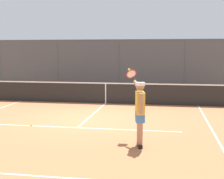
# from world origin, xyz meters

# --- Properties ---
(ground_plane) EXTENTS (60.00, 60.00, 0.00)m
(ground_plane) POSITION_xyz_m (0.00, 0.00, 0.00)
(ground_plane) COLOR #B76B42
(court_line_markings) EXTENTS (8.40, 8.79, 0.01)m
(court_line_markings) POSITION_xyz_m (0.00, 1.64, 0.00)
(court_line_markings) COLOR white
(court_line_markings) RESTS_ON ground
(fence_backdrop) EXTENTS (18.10, 1.37, 3.08)m
(fence_backdrop) POSITION_xyz_m (-0.00, -8.44, 1.32)
(fence_backdrop) COLOR #474C51
(fence_backdrop) RESTS_ON ground
(tennis_net) EXTENTS (10.80, 0.09, 1.07)m
(tennis_net) POSITION_xyz_m (0.00, -3.54, 0.49)
(tennis_net) COLOR #2D2D2D
(tennis_net) RESTS_ON ground
(tennis_player) EXTENTS (0.63, 1.33, 1.94)m
(tennis_player) POSITION_xyz_m (-2.10, 2.89, 0.97)
(tennis_player) COLOR black
(tennis_player) RESTS_ON ground
(tennis_ball_near_net) EXTENTS (0.07, 0.07, 0.07)m
(tennis_ball_near_net) POSITION_xyz_m (1.55, 1.28, 0.03)
(tennis_ball_near_net) COLOR #C1D138
(tennis_ball_near_net) RESTS_ON ground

